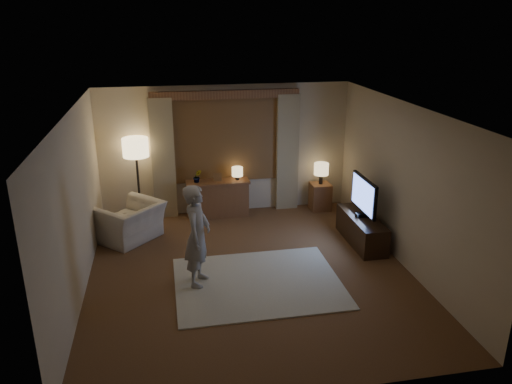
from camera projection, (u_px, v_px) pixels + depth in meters
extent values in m
cube|color=brown|center=(250.00, 274.00, 7.91)|extent=(5.00, 5.50, 0.02)
cube|color=silver|center=(250.00, 109.00, 7.03)|extent=(5.00, 5.50, 0.02)
cube|color=beige|center=(226.00, 150.00, 10.02)|extent=(5.00, 0.02, 2.60)
cube|color=beige|center=(299.00, 291.00, 4.92)|extent=(5.00, 0.02, 2.60)
cube|color=beige|center=(75.00, 208.00, 7.03)|extent=(0.02, 5.50, 2.60)
cube|color=beige|center=(405.00, 186.00, 7.91)|extent=(0.02, 5.50, 2.60)
cube|color=black|center=(226.00, 138.00, 9.91)|extent=(2.00, 0.01, 1.70)
cube|color=brown|center=(226.00, 138.00, 9.90)|extent=(2.08, 0.04, 1.78)
cube|color=tan|center=(163.00, 159.00, 9.74)|extent=(0.45, 0.12, 2.40)
cube|color=tan|center=(287.00, 153.00, 10.18)|extent=(0.45, 0.12, 2.40)
cube|color=brown|center=(225.00, 94.00, 9.56)|extent=(2.90, 0.14, 0.16)
cube|color=beige|center=(258.00, 282.00, 7.61)|extent=(2.50, 2.00, 0.02)
cube|color=brown|center=(218.00, 199.00, 10.07)|extent=(1.20, 0.40, 0.70)
cube|color=brown|center=(218.00, 178.00, 9.91)|extent=(0.16, 0.02, 0.20)
imported|color=#999999|center=(197.00, 177.00, 9.83)|extent=(0.17, 0.13, 0.30)
cylinder|color=black|center=(237.00, 179.00, 10.00)|extent=(0.08, 0.08, 0.12)
cylinder|color=#FFDD99|center=(237.00, 172.00, 9.95)|extent=(0.22, 0.22, 0.18)
cylinder|color=black|center=(142.00, 220.00, 9.91)|extent=(0.36, 0.36, 0.03)
cylinder|color=black|center=(139.00, 189.00, 9.69)|extent=(0.04, 0.04, 1.33)
cylinder|color=#FFDD99|center=(135.00, 147.00, 9.41)|extent=(0.49, 0.49, 0.36)
imported|color=beige|center=(130.00, 222.00, 8.98)|extent=(1.39, 1.40, 0.68)
cube|color=brown|center=(320.00, 196.00, 10.42)|extent=(0.40, 0.40, 0.56)
cylinder|color=black|center=(321.00, 179.00, 10.29)|extent=(0.08, 0.08, 0.20)
cylinder|color=#FFDD99|center=(321.00, 169.00, 10.22)|extent=(0.30, 0.30, 0.24)
cube|color=black|center=(361.00, 230.00, 8.89)|extent=(0.45, 1.40, 0.50)
cube|color=black|center=(363.00, 215.00, 8.79)|extent=(0.24, 0.11, 0.07)
cube|color=black|center=(364.00, 195.00, 8.67)|extent=(0.05, 0.99, 0.60)
cube|color=#5D82FE|center=(362.00, 195.00, 8.66)|extent=(0.00, 0.92, 0.54)
imported|color=#A49E97|center=(197.00, 235.00, 7.33)|extent=(0.55, 0.66, 1.57)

